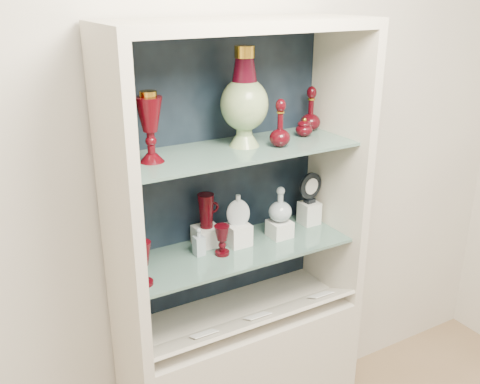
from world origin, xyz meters
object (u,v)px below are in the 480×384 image
ruby_goblet_small (222,240)px  clear_round_decanter (280,205)px  ruby_decanter_b (311,107)px  cameo_medallion (310,187)px  lidded_bowl (304,127)px  ruby_pitcher (206,211)px  pedestal_lamp_right (150,127)px  ruby_decanter_a (280,120)px  clear_square_bottle (199,241)px  pedestal_lamp_left (123,130)px  flat_flask (238,209)px  enamel_urn (244,97)px  cobalt_goblet (133,255)px  ruby_goblet_tall (143,264)px

ruby_goblet_small → clear_round_decanter: size_ratio=0.84×
ruby_decanter_b → cameo_medallion: ruby_decanter_b is taller
lidded_bowl → ruby_pitcher: size_ratio=0.56×
pedestal_lamp_right → ruby_decanter_a: size_ratio=1.20×
clear_square_bottle → clear_round_decanter: 0.38m
ruby_pitcher → clear_square_bottle: 0.13m
pedestal_lamp_right → ruby_decanter_a: (0.49, -0.06, -0.02)m
pedestal_lamp_left → ruby_decanter_b: bearing=6.3°
flat_flask → enamel_urn: bearing=6.7°
lidded_bowl → ruby_decanter_a: bearing=-155.6°
ruby_decanter_a → pedestal_lamp_left: bearing=175.5°
pedestal_lamp_right → ruby_pitcher: (0.25, 0.08, -0.39)m
enamel_urn → clear_square_bottle: (-0.20, 0.00, -0.55)m
enamel_urn → cobalt_goblet: bearing=-176.7°
flat_flask → clear_round_decanter: (0.19, -0.02, -0.01)m
enamel_urn → ruby_pitcher: size_ratio=2.65×
pedestal_lamp_right → clear_round_decanter: 0.68m
cobalt_goblet → ruby_decanter_a: bearing=-4.8°
lidded_bowl → ruby_goblet_small: (-0.40, -0.04, -0.40)m
ruby_goblet_small → lidded_bowl: bearing=5.4°
pedestal_lamp_left → ruby_goblet_tall: pedestal_lamp_left is taller
ruby_goblet_small → clear_round_decanter: (0.29, 0.02, 0.08)m
pedestal_lamp_right → cobalt_goblet: pedestal_lamp_right is taller
ruby_goblet_tall → cameo_medallion: 0.84m
ruby_goblet_small → clear_square_bottle: 0.09m
ruby_decanter_b → cameo_medallion: 0.35m
ruby_goblet_small → cameo_medallion: size_ratio=0.86×
lidded_bowl → ruby_pitcher: (-0.42, 0.07, -0.31)m
ruby_decanter_a → clear_square_bottle: bearing=165.4°
pedestal_lamp_left → ruby_pitcher: bearing=16.0°
clear_square_bottle → cobalt_goblet: bearing=-173.5°
ruby_goblet_small → cameo_medallion: (0.48, 0.07, 0.11)m
ruby_decanter_b → cameo_medallion: size_ratio=1.39×
ruby_decanter_b → cobalt_goblet: size_ratio=1.19×
pedestal_lamp_right → lidded_bowl: size_ratio=3.12×
pedestal_lamp_right → ruby_pitcher: 0.47m
cobalt_goblet → ruby_pitcher: 0.36m
pedestal_lamp_left → ruby_pitcher: (0.35, 0.10, -0.40)m
ruby_decanter_b → clear_round_decanter: bearing=-158.4°
ruby_goblet_tall → cameo_medallion: bearing=9.3°
ruby_goblet_small → cameo_medallion: 0.50m
ruby_decanter_b → flat_flask: size_ratio=1.51×
clear_round_decanter → ruby_decanter_a: bearing=-130.7°
pedestal_lamp_left → ruby_decanter_b: pedestal_lamp_left is taller
ruby_pitcher → flat_flask: 0.13m
pedestal_lamp_right → ruby_pitcher: size_ratio=1.75×
enamel_urn → cobalt_goblet: 0.71m
ruby_goblet_tall → flat_flask: size_ratio=1.25×
ruby_decanter_a → ruby_goblet_tall: (-0.58, -0.02, -0.44)m
pedestal_lamp_right → enamel_urn: size_ratio=0.66×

